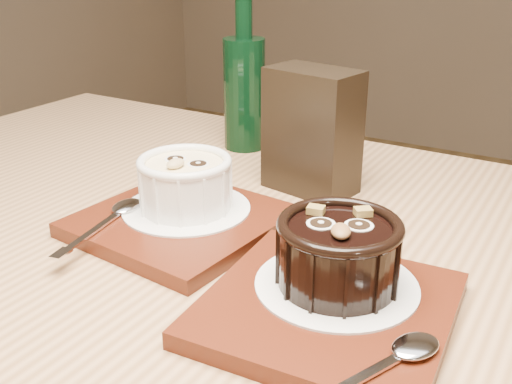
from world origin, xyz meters
TOP-DOWN VIEW (x-y plane):
  - table at (0.09, -0.18)m, footprint 1.21×0.81m
  - tray_left at (-0.00, -0.14)m, footprint 0.20×0.20m
  - doily_left at (-0.01, -0.13)m, footprint 0.13×0.13m
  - ramekin_white at (-0.01, -0.13)m, footprint 0.09×0.09m
  - spoon_left at (-0.05, -0.19)m, footprint 0.05×0.14m
  - tray_right at (0.19, -0.21)m, footprint 0.19×0.19m
  - doily_right at (0.18, -0.18)m, footprint 0.13×0.13m
  - ramekin_dark at (0.18, -0.18)m, footprint 0.10×0.10m
  - spoon_right at (0.25, -0.26)m, footprint 0.08×0.13m
  - condiment_stand at (0.06, 0.02)m, footprint 0.11×0.08m
  - green_bottle at (-0.08, 0.11)m, footprint 0.06×0.06m

SIDE VIEW (x-z plane):
  - table at x=0.09m, z-range 0.28..1.03m
  - tray_left at x=0.00m, z-range 0.75..0.76m
  - tray_right at x=0.19m, z-range 0.75..0.76m
  - doily_left at x=-0.01m, z-range 0.77..0.77m
  - doily_right at x=0.18m, z-range 0.77..0.77m
  - spoon_left at x=-0.05m, z-range 0.77..0.77m
  - spoon_right at x=0.25m, z-range 0.77..0.77m
  - ramekin_white at x=-0.01m, z-range 0.77..0.82m
  - ramekin_dark at x=0.18m, z-range 0.77..0.83m
  - condiment_stand at x=0.06m, z-range 0.75..0.89m
  - green_bottle at x=-0.08m, z-range 0.73..0.94m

